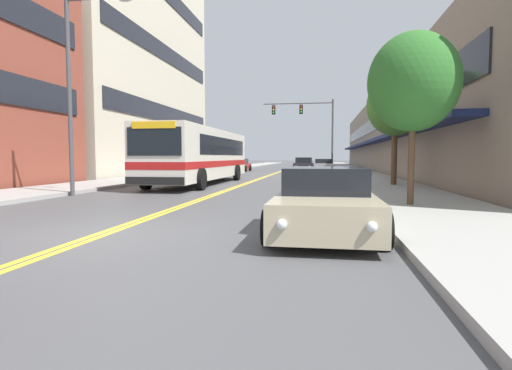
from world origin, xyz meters
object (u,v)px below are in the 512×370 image
(city_bus, at_px, (201,154))
(traffic_signal_mast, at_px, (309,120))
(car_white_parked_left_mid, at_px, (224,167))
(car_charcoal_moving_second, at_px, (304,165))
(street_tree_right_mid, at_px, (395,105))
(street_tree_right_near, at_px, (413,82))
(car_silver_parked_right_mid, at_px, (324,166))
(street_lamp_left_near, at_px, (79,76))
(car_black_moving_lead, at_px, (305,164))
(car_red_parked_left_near, at_px, (239,165))
(fire_hydrant, at_px, (363,180))
(car_beige_parked_right_foreground, at_px, (325,203))

(city_bus, relative_size, traffic_signal_mast, 1.74)
(car_white_parked_left_mid, height_order, car_charcoal_moving_second, car_charcoal_moving_second)
(traffic_signal_mast, distance_m, street_tree_right_mid, 20.91)
(car_white_parked_left_mid, relative_size, street_tree_right_near, 0.88)
(car_white_parked_left_mid, bearing_deg, car_charcoal_moving_second, 38.06)
(car_silver_parked_right_mid, relative_size, car_charcoal_moving_second, 1.09)
(street_lamp_left_near, xyz_separation_m, street_tree_right_mid, (12.58, 6.39, -0.55))
(car_charcoal_moving_second, distance_m, street_tree_right_near, 28.27)
(traffic_signal_mast, height_order, street_lamp_left_near, street_lamp_left_near)
(street_tree_right_near, bearing_deg, car_black_moving_lead, 96.74)
(car_red_parked_left_near, height_order, street_lamp_left_near, street_lamp_left_near)
(car_white_parked_left_mid, distance_m, fire_hydrant, 19.86)
(city_bus, distance_m, car_silver_parked_right_mid, 20.32)
(street_tree_right_near, height_order, fire_hydrant, street_tree_right_near)
(car_white_parked_left_mid, height_order, street_lamp_left_near, street_lamp_left_near)
(traffic_signal_mast, bearing_deg, street_lamp_left_near, -106.25)
(car_charcoal_moving_second, bearing_deg, car_black_moving_lead, 91.90)
(car_silver_parked_right_mid, bearing_deg, street_tree_right_near, -85.31)
(traffic_signal_mast, bearing_deg, car_charcoal_moving_second, -115.01)
(car_black_moving_lead, distance_m, street_tree_right_near, 40.02)
(car_red_parked_left_near, xyz_separation_m, car_black_moving_lead, (6.44, 10.74, 0.03))
(city_bus, height_order, street_tree_right_near, street_tree_right_near)
(car_beige_parked_right_foreground, bearing_deg, car_white_parked_left_mid, 108.13)
(street_tree_right_near, bearing_deg, car_white_parked_left_mid, 116.26)
(car_black_moving_lead, relative_size, street_tree_right_mid, 0.85)
(city_bus, height_order, street_lamp_left_near, street_lamp_left_near)
(car_silver_parked_right_mid, height_order, street_tree_right_mid, street_tree_right_mid)
(car_charcoal_moving_second, height_order, street_tree_right_near, street_tree_right_near)
(city_bus, distance_m, street_lamp_left_near, 8.47)
(car_red_parked_left_near, height_order, car_charcoal_moving_second, car_charcoal_moving_second)
(car_charcoal_moving_second, distance_m, street_tree_right_mid, 20.30)
(car_white_parked_left_mid, xyz_separation_m, car_black_moving_lead, (6.40, 17.17, 0.06))
(car_white_parked_left_mid, relative_size, street_tree_right_mid, 0.79)
(city_bus, xyz_separation_m, car_beige_parked_right_foreground, (6.76, -13.60, -1.09))
(car_charcoal_moving_second, xyz_separation_m, street_lamp_left_near, (-7.32, -25.72, 3.88))
(car_charcoal_moving_second, bearing_deg, street_tree_right_near, -81.23)
(car_white_parked_left_mid, relative_size, car_silver_parked_right_mid, 0.88)
(car_silver_parked_right_mid, height_order, fire_hydrant, car_silver_parked_right_mid)
(car_charcoal_moving_second, bearing_deg, fire_hydrant, -81.05)
(city_bus, relative_size, car_silver_parked_right_mid, 2.58)
(traffic_signal_mast, xyz_separation_m, street_tree_right_mid, (4.79, -20.32, -1.17))
(car_red_parked_left_near, height_order, car_beige_parked_right_foreground, car_red_parked_left_near)
(car_white_parked_left_mid, height_order, car_black_moving_lead, car_black_moving_lead)
(city_bus, distance_m, street_tree_right_near, 13.48)
(fire_hydrant, bearing_deg, street_tree_right_mid, 59.57)
(car_red_parked_left_near, xyz_separation_m, street_tree_right_mid, (12.09, -20.44, 3.39))
(car_charcoal_moving_second, height_order, traffic_signal_mast, traffic_signal_mast)
(car_charcoal_moving_second, bearing_deg, car_white_parked_left_mid, -141.94)
(city_bus, height_order, car_black_moving_lead, city_bus)
(car_beige_parked_right_foreground, height_order, street_tree_right_mid, street_tree_right_mid)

